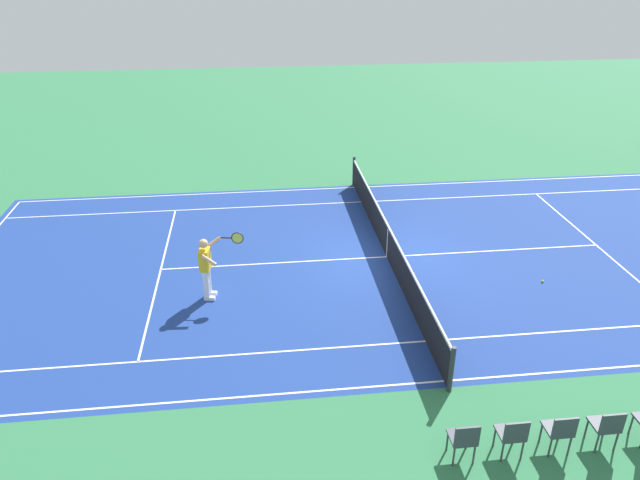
% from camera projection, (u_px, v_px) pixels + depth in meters
% --- Properties ---
extents(ground_plane, '(60.00, 60.00, 0.00)m').
position_uv_depth(ground_plane, '(387.00, 257.00, 17.24)').
color(ground_plane, '#2D7247').
extents(court_slab, '(24.20, 11.40, 0.00)m').
position_uv_depth(court_slab, '(387.00, 257.00, 17.24)').
color(court_slab, navy).
rests_on(court_slab, ground_plane).
extents(court_line_markings, '(23.85, 11.05, 0.01)m').
position_uv_depth(court_line_markings, '(387.00, 257.00, 17.24)').
color(court_line_markings, white).
rests_on(court_line_markings, ground_plane).
extents(tennis_net, '(0.10, 11.70, 1.08)m').
position_uv_depth(tennis_net, '(388.00, 242.00, 17.02)').
color(tennis_net, '#2D2D33').
rests_on(tennis_net, ground_plane).
extents(tennis_player_near, '(1.13, 0.77, 1.70)m').
position_uv_depth(tennis_player_near, '(207.00, 265.00, 14.87)').
color(tennis_player_near, white).
rests_on(tennis_player_near, ground_plane).
extents(tennis_ball, '(0.07, 0.07, 0.07)m').
position_uv_depth(tennis_ball, '(543.00, 281.00, 15.93)').
color(tennis_ball, '#CCE01E').
rests_on(tennis_ball, ground_plane).
extents(spectator_chair_1, '(0.44, 0.44, 0.88)m').
position_uv_depth(spectator_chair_1, '(607.00, 426.00, 10.50)').
color(spectator_chair_1, '#38383D').
rests_on(spectator_chair_1, ground_plane).
extents(spectator_chair_2, '(0.44, 0.44, 0.88)m').
position_uv_depth(spectator_chair_2, '(560.00, 430.00, 10.40)').
color(spectator_chair_2, '#38383D').
rests_on(spectator_chair_2, ground_plane).
extents(spectator_chair_3, '(0.44, 0.44, 0.88)m').
position_uv_depth(spectator_chair_3, '(512.00, 434.00, 10.31)').
color(spectator_chair_3, '#38383D').
rests_on(spectator_chair_3, ground_plane).
extents(spectator_chair_4, '(0.44, 0.44, 0.88)m').
position_uv_depth(spectator_chair_4, '(464.00, 438.00, 10.22)').
color(spectator_chair_4, '#38383D').
rests_on(spectator_chair_4, ground_plane).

